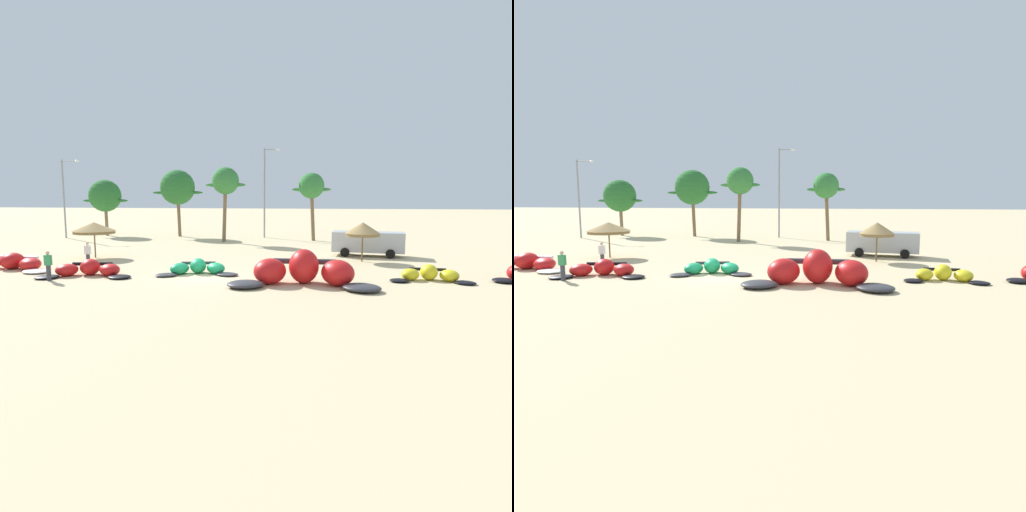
{
  "view_description": "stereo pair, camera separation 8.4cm",
  "coord_description": "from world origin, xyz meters",
  "views": [
    {
      "loc": [
        6.21,
        -23.54,
        4.59
      ],
      "look_at": [
        2.58,
        2.0,
        1.0
      ],
      "focal_mm": 30.57,
      "sensor_mm": 36.0,
      "label": 1
    },
    {
      "loc": [
        6.3,
        -23.53,
        4.59
      ],
      "look_at": [
        2.58,
        2.0,
        1.0
      ],
      "focal_mm": 30.57,
      "sensor_mm": 36.0,
      "label": 2
    }
  ],
  "objects": [
    {
      "name": "palm_left_of_gap",
      "position": [
        -2.83,
        18.86,
        5.89
      ],
      "size": [
        4.0,
        2.67,
        7.35
      ],
      "color": "brown",
      "rests_on": "ground"
    },
    {
      "name": "kite_right_of_center",
      "position": [
        12.28,
        0.8,
        0.33
      ],
      "size": [
        4.6,
        2.17,
        0.87
      ],
      "color": "black",
      "rests_on": "ground"
    },
    {
      "name": "person_by_umbrellas",
      "position": [
        -8.19,
        -2.1,
        0.82
      ],
      "size": [
        0.36,
        0.24,
        1.62
      ],
      "color": "#383842",
      "rests_on": "ground"
    },
    {
      "name": "kite_left_of_center",
      "position": [
        -0.76,
        1.07,
        0.34
      ],
      "size": [
        4.93,
        2.79,
        0.89
      ],
      "color": "#333338",
      "rests_on": "ground"
    },
    {
      "name": "lamppost_west_center",
      "position": [
        0.54,
        23.93,
        5.35
      ],
      "size": [
        1.84,
        0.24,
        9.6
      ],
      "color": "gray",
      "rests_on": "ground"
    },
    {
      "name": "lamppost_west",
      "position": [
        -20.73,
        20.34,
        4.74
      ],
      "size": [
        2.09,
        0.24,
        8.36
      ],
      "color": "gray",
      "rests_on": "ground"
    },
    {
      "name": "palm_leftmost",
      "position": [
        -17.97,
        23.79,
        4.51
      ],
      "size": [
        5.48,
        3.65,
        6.38
      ],
      "color": "#7F6647",
      "rests_on": "ground"
    },
    {
      "name": "parked_van",
      "position": [
        9.91,
        10.36,
        1.09
      ],
      "size": [
        5.52,
        2.69,
        1.84
      ],
      "color": "#B2B7BC",
      "rests_on": "ground"
    },
    {
      "name": "kite_far_left",
      "position": [
        -12.82,
        0.83,
        0.39
      ],
      "size": [
        6.62,
        3.17,
        1.02
      ],
      "color": "white",
      "rests_on": "ground"
    },
    {
      "name": "palm_center_left",
      "position": [
        5.5,
        21.27,
        5.45
      ],
      "size": [
        3.9,
        2.6,
        6.88
      ],
      "color": "brown",
      "rests_on": "ground"
    },
    {
      "name": "beach_umbrella_middle",
      "position": [
        9.32,
        7.43,
        2.26
      ],
      "size": [
        2.44,
        2.44,
        2.75
      ],
      "color": "brown",
      "rests_on": "ground"
    },
    {
      "name": "palm_left",
      "position": [
        -9.37,
        23.88,
        5.44
      ],
      "size": [
        5.81,
        3.88,
        7.43
      ],
      "color": "brown",
      "rests_on": "ground"
    },
    {
      "name": "ground_plane",
      "position": [
        0.0,
        0.0,
        0.0
      ],
      "size": [
        260.0,
        260.0,
        0.0
      ],
      "primitive_type": "plane",
      "color": "beige"
    },
    {
      "name": "kite_left",
      "position": [
        -6.83,
        -0.43,
        0.36
      ],
      "size": [
        5.57,
        2.99,
        0.94
      ],
      "color": "black",
      "rests_on": "ground"
    },
    {
      "name": "kite_center",
      "position": [
        5.52,
        -1.22,
        0.69
      ],
      "size": [
        8.02,
        3.61,
        1.8
      ],
      "color": "#333338",
      "rests_on": "ground"
    },
    {
      "name": "person_near_kites",
      "position": [
        -8.43,
        2.44,
        0.82
      ],
      "size": [
        0.36,
        0.24,
        1.62
      ],
      "color": "#383842",
      "rests_on": "ground"
    },
    {
      "name": "beach_umbrella_near_van",
      "position": [
        -10.14,
        6.55,
        2.22
      ],
      "size": [
        3.15,
        3.15,
        2.64
      ],
      "color": "brown",
      "rests_on": "ground"
    }
  ]
}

